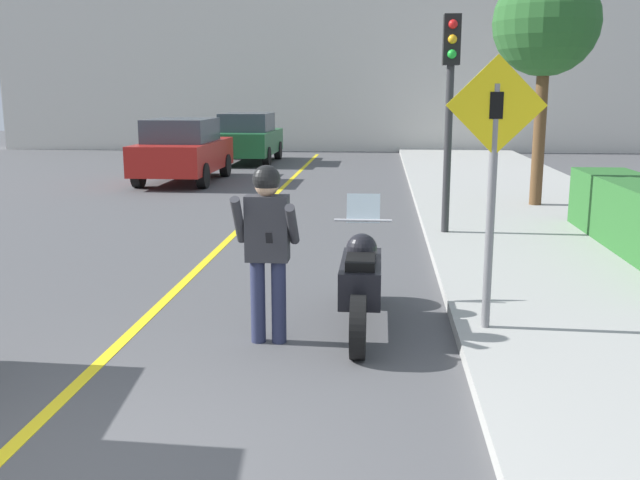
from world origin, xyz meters
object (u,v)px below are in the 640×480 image
object	(u,v)px
parked_car_red	(183,150)
motorcycle	(361,280)
traffic_light	(450,82)
parked_car_green	(248,138)
street_tree	(546,24)
person_biker	(267,236)
crossing_sign	(493,168)

from	to	relation	value
parked_car_red	motorcycle	bearing A→B (deg)	-66.62
motorcycle	traffic_light	world-z (taller)	traffic_light
motorcycle	parked_car_green	world-z (taller)	parked_car_green
street_tree	person_biker	bearing A→B (deg)	-117.15
person_biker	parked_car_green	bearing A→B (deg)	101.06
motorcycle	crossing_sign	size ratio (longest dim) A/B	0.90
person_biker	traffic_light	world-z (taller)	traffic_light
parked_car_green	crossing_sign	bearing A→B (deg)	-72.44
street_tree	parked_car_red	size ratio (longest dim) A/B	1.09
person_biker	parked_car_red	size ratio (longest dim) A/B	0.40
parked_car_red	parked_car_green	xyz separation A→B (m)	(0.73, 5.49, 0.00)
traffic_light	street_tree	distance (m)	3.89
motorcycle	traffic_light	xyz separation A→B (m)	(1.24, 4.50, 2.01)
street_tree	crossing_sign	bearing A→B (deg)	-104.87
motorcycle	street_tree	bearing A→B (deg)	66.47
motorcycle	parked_car_green	bearing A→B (deg)	104.13
traffic_light	parked_car_green	world-z (taller)	traffic_light
traffic_light	parked_car_green	size ratio (longest dim) A/B	0.81
parked_car_red	parked_car_green	bearing A→B (deg)	82.39
motorcycle	parked_car_red	bearing A→B (deg)	113.38
parked_car_green	parked_car_red	bearing A→B (deg)	-97.61
motorcycle	person_biker	world-z (taller)	person_biker
parked_car_red	parked_car_green	distance (m)	5.54
person_biker	street_tree	bearing A→B (deg)	62.85
traffic_light	motorcycle	bearing A→B (deg)	-105.37
motorcycle	person_biker	size ratio (longest dim) A/B	1.36
person_biker	parked_car_red	world-z (taller)	person_biker
crossing_sign	street_tree	xyz separation A→B (m)	(2.10, 7.91, 1.97)
crossing_sign	parked_car_red	world-z (taller)	crossing_sign
crossing_sign	motorcycle	bearing A→B (deg)	165.80
motorcycle	person_biker	xyz separation A→B (m)	(-0.86, -0.54, 0.55)
motorcycle	traffic_light	bearing A→B (deg)	74.63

